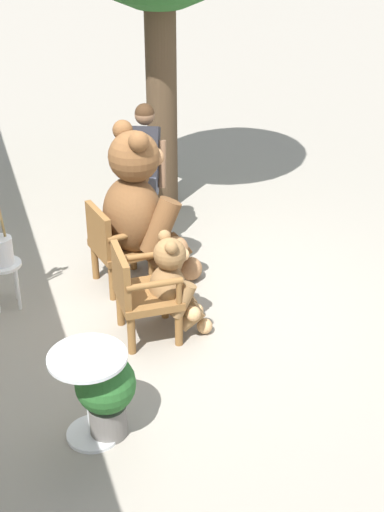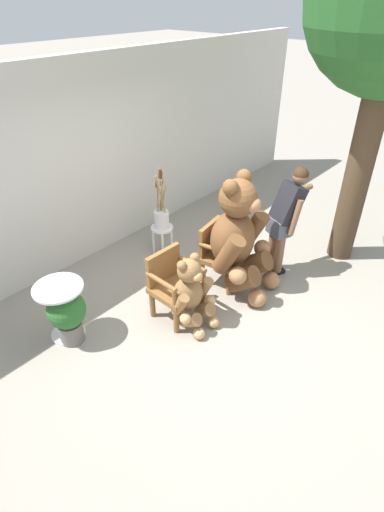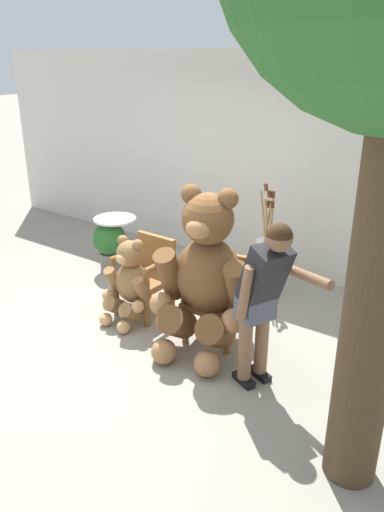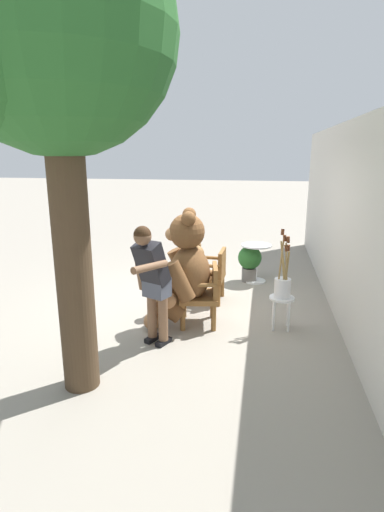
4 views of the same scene
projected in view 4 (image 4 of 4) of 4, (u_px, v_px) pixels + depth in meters
name	position (u px, v px, depth m)	size (l,w,h in m)	color
ground_plane	(180.00, 309.00, 6.21)	(60.00, 60.00, 0.00)	gray
back_wall	(351.00, 225.00, 5.45)	(10.00, 0.16, 2.80)	beige
wooden_chair_left	(212.00, 274.00, 6.47)	(0.58, 0.54, 0.86)	brown
wooden_chair_right	(203.00, 293.00, 5.58)	(0.64, 0.60, 0.86)	brown
teddy_bear_large	(184.00, 269.00, 5.52)	(1.00, 0.99, 1.63)	brown
teddy_bear_small	(194.00, 272.00, 6.52)	(0.57, 0.55, 0.96)	olive
person_visitor	(152.00, 276.00, 4.83)	(0.83, 0.47, 1.55)	black
white_stool	(281.00, 304.00, 5.46)	(0.34, 0.34, 0.46)	white
brush_bucket	(283.00, 283.00, 5.38)	(0.22, 0.22, 0.94)	white
round_side_table	(256.00, 259.00, 7.43)	(0.56, 0.56, 0.72)	silver
patio_tree	(45.00, 40.00, 3.30)	(2.22, 2.11, 4.42)	#473523
potted_plant	(250.00, 261.00, 7.47)	(0.44, 0.44, 0.68)	slate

